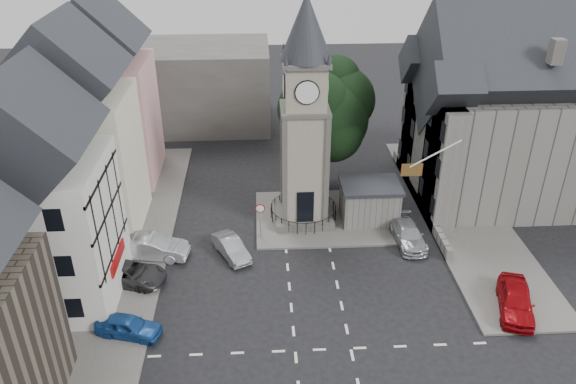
{
  "coord_description": "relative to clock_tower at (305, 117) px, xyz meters",
  "views": [
    {
      "loc": [
        -3.12,
        -27.71,
        21.98
      ],
      "look_at": [
        -1.31,
        5.0,
        3.97
      ],
      "focal_mm": 35.0,
      "sensor_mm": 36.0,
      "label": 1
    }
  ],
  "objects": [
    {
      "name": "ground",
      "position": [
        0.0,
        -7.99,
        -8.12
      ],
      "size": [
        120.0,
        120.0,
        0.0
      ],
      "primitive_type": "plane",
      "color": "black",
      "rests_on": "ground"
    },
    {
      "name": "pavement_west",
      "position": [
        -12.5,
        -1.99,
        -8.05
      ],
      "size": [
        6.0,
        30.0,
        0.14
      ],
      "primitive_type": "cube",
      "color": "#595651",
      "rests_on": "ground"
    },
    {
      "name": "pavement_east",
      "position": [
        12.0,
        0.01,
        -8.05
      ],
      "size": [
        6.0,
        26.0,
        0.14
      ],
      "primitive_type": "cube",
      "color": "#595651",
      "rests_on": "ground"
    },
    {
      "name": "central_island",
      "position": [
        1.5,
        0.01,
        -8.04
      ],
      "size": [
        10.0,
        8.0,
        0.16
      ],
      "primitive_type": "cube",
      "color": "#595651",
      "rests_on": "ground"
    },
    {
      "name": "road_markings",
      "position": [
        0.0,
        -13.49,
        -8.12
      ],
      "size": [
        20.0,
        8.0,
        0.01
      ],
      "primitive_type": "cube",
      "color": "silver",
      "rests_on": "ground"
    },
    {
      "name": "clock_tower",
      "position": [
        0.0,
        0.0,
        0.0
      ],
      "size": [
        4.86,
        4.86,
        16.25
      ],
      "color": "#4C4944",
      "rests_on": "ground"
    },
    {
      "name": "stone_shelter",
      "position": [
        4.8,
        -0.49,
        -6.57
      ],
      "size": [
        4.3,
        3.3,
        3.08
      ],
      "color": "slate",
      "rests_on": "ground"
    },
    {
      "name": "town_tree",
      "position": [
        2.0,
        5.01,
        -1.15
      ],
      "size": [
        7.2,
        7.2,
        10.8
      ],
      "color": "black",
      "rests_on": "ground"
    },
    {
      "name": "warning_sign_post",
      "position": [
        -3.2,
        -2.56,
        -6.09
      ],
      "size": [
        0.7,
        0.19,
        2.85
      ],
      "color": "black",
      "rests_on": "ground"
    },
    {
      "name": "terrace_pink",
      "position": [
        -15.5,
        8.01,
        -1.54
      ],
      "size": [
        8.1,
        7.6,
        12.8
      ],
      "color": "#DA9B95",
      "rests_on": "ground"
    },
    {
      "name": "terrace_cream",
      "position": [
        -15.5,
        0.01,
        -1.54
      ],
      "size": [
        8.1,
        7.6,
        12.8
      ],
      "color": "#F0E7C9",
      "rests_on": "ground"
    },
    {
      "name": "terrace_tudor",
      "position": [
        -15.5,
        -7.99,
        -1.93
      ],
      "size": [
        8.1,
        7.6,
        12.0
      ],
      "color": "silver",
      "rests_on": "ground"
    },
    {
      "name": "backdrop_west",
      "position": [
        -12.0,
        20.01,
        -4.12
      ],
      "size": [
        20.0,
        10.0,
        8.0
      ],
      "primitive_type": "cube",
      "color": "#4C4944",
      "rests_on": "ground"
    },
    {
      "name": "east_building",
      "position": [
        15.59,
        3.01,
        -1.86
      ],
      "size": [
        14.4,
        11.4,
        12.6
      ],
      "color": "slate",
      "rests_on": "ground"
    },
    {
      "name": "east_boundary_wall",
      "position": [
        9.2,
        2.01,
        -7.67
      ],
      "size": [
        0.4,
        16.0,
        0.9
      ],
      "primitive_type": "cube",
      "color": "slate",
      "rests_on": "ground"
    },
    {
      "name": "flagpole",
      "position": [
        8.0,
        -3.99,
        -1.12
      ],
      "size": [
        3.68,
        0.1,
        2.74
      ],
      "color": "white",
      "rests_on": "ground"
    },
    {
      "name": "car_west_blue",
      "position": [
        -10.6,
        -11.78,
        -7.49
      ],
      "size": [
        3.93,
        2.38,
        1.25
      ],
      "primitive_type": "imported",
      "rotation": [
        0.0,
        0.0,
        1.31
      ],
      "color": "#1B4A95",
      "rests_on": "ground"
    },
    {
      "name": "car_west_silver",
      "position": [
        -10.44,
        -4.32,
        -7.33
      ],
      "size": [
        4.98,
        2.35,
        1.58
      ],
      "primitive_type": "imported",
      "rotation": [
        0.0,
        0.0,
        1.43
      ],
      "color": "#B1B5BA",
      "rests_on": "ground"
    },
    {
      "name": "car_west_grey",
      "position": [
        -11.5,
        -6.95,
        -7.46
      ],
      "size": [
        5.19,
        3.5,
        1.32
      ],
      "primitive_type": "imported",
      "rotation": [
        0.0,
        0.0,
        1.27
      ],
      "color": "#303033",
      "rests_on": "ground"
    },
    {
      "name": "car_island_silver",
      "position": [
        -5.21,
        -4.43,
        -7.5
      ],
      "size": [
        2.9,
        3.97,
        1.25
      ],
      "primitive_type": "imported",
      "rotation": [
        0.0,
        0.0,
        0.47
      ],
      "color": "#9B9EA4",
      "rests_on": "ground"
    },
    {
      "name": "car_island_east",
      "position": [
        7.0,
        -3.53,
        -7.46
      ],
      "size": [
        2.09,
        4.63,
        1.32
      ],
      "primitive_type": "imported",
      "rotation": [
        0.0,
        0.0,
        0.05
      ],
      "color": "#A8ACB0",
      "rests_on": "ground"
    },
    {
      "name": "car_east_red",
      "position": [
        11.5,
        -10.99,
        -7.33
      ],
      "size": [
        3.14,
        4.99,
        1.58
      ],
      "primitive_type": "imported",
      "rotation": [
        0.0,
        0.0,
        -0.3
      ],
      "color": "#9F080F",
      "rests_on": "ground"
    },
    {
      "name": "pedestrian",
      "position": [
        11.0,
        -0.23,
        -7.24
      ],
      "size": [
        0.7,
        0.52,
        1.75
      ],
      "primitive_type": "imported",
      "rotation": [
        0.0,
        0.0,
        3.31
      ],
      "color": "beige",
      "rests_on": "ground"
    }
  ]
}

